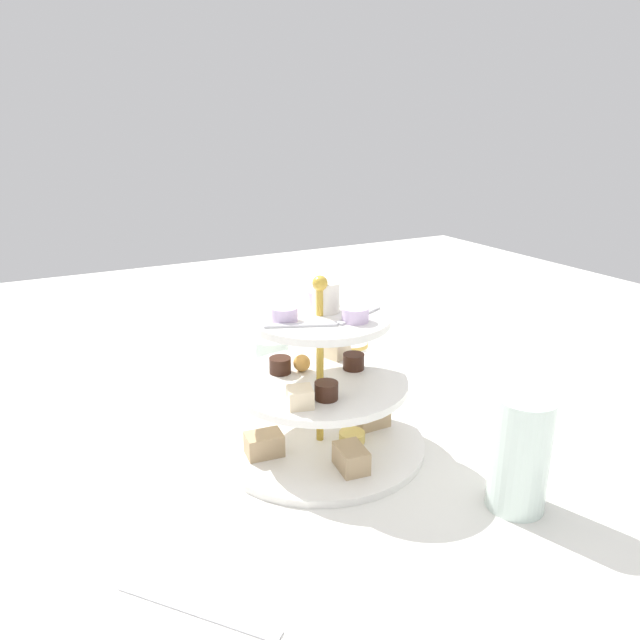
# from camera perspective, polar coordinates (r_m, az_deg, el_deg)

# --- Properties ---
(ground_plane) EXTENTS (2.40, 2.40, 0.00)m
(ground_plane) POSITION_cam_1_polar(r_m,az_deg,el_deg) (0.85, 0.00, -11.95)
(ground_plane) COLOR silver
(tiered_serving_stand) EXTENTS (0.29, 0.29, 0.24)m
(tiered_serving_stand) POSITION_cam_1_polar(r_m,az_deg,el_deg) (0.81, 0.03, -7.29)
(tiered_serving_stand) COLOR white
(tiered_serving_stand) RESTS_ON ground_plane
(water_glass_tall_right) EXTENTS (0.07, 0.07, 0.14)m
(water_glass_tall_right) POSITION_cam_1_polar(r_m,az_deg,el_deg) (0.73, 18.69, -12.05)
(water_glass_tall_right) COLOR silver
(water_glass_tall_right) RESTS_ON ground_plane
(water_glass_short_left) EXTENTS (0.06, 0.06, 0.07)m
(water_glass_short_left) POSITION_cam_1_polar(r_m,az_deg,el_deg) (1.06, -4.71, -3.49)
(water_glass_short_left) COLOR silver
(water_glass_short_left) RESTS_ON ground_plane
(teacup_with_saucer) EXTENTS (0.09, 0.09, 0.05)m
(teacup_with_saucer) POSITION_cam_1_polar(r_m,az_deg,el_deg) (1.08, 3.07, -3.46)
(teacup_with_saucer) COLOR white
(teacup_with_saucer) RESTS_ON ground_plane
(butter_knife_left) EXTENTS (0.12, 0.14, 0.00)m
(butter_knife_left) POSITION_cam_1_polar(r_m,az_deg,el_deg) (0.62, -11.72, -25.54)
(butter_knife_left) COLOR silver
(butter_knife_left) RESTS_ON ground_plane
(butter_knife_right) EXTENTS (0.05, 0.17, 0.00)m
(butter_knife_right) POSITION_cam_1_polar(r_m,az_deg,el_deg) (1.03, 15.17, -6.70)
(butter_knife_right) COLOR silver
(butter_knife_right) RESTS_ON ground_plane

